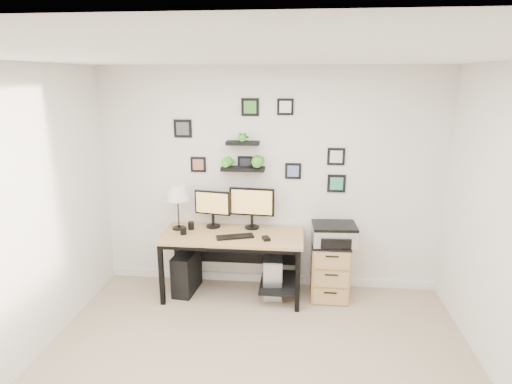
# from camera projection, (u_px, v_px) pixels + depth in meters

# --- Properties ---
(room) EXTENTS (4.00, 4.00, 4.00)m
(room) POSITION_uv_depth(u_px,v_px,m) (269.00, 278.00, 5.32)
(room) COLOR tan
(room) RESTS_ON ground
(desk) EXTENTS (1.60, 0.70, 0.75)m
(desk) POSITION_uv_depth(u_px,v_px,m) (236.00, 243.00, 4.90)
(desk) COLOR tan
(desk) RESTS_ON ground
(monitor_left) EXTENTS (0.43, 0.20, 0.44)m
(monitor_left) POSITION_uv_depth(u_px,v_px,m) (213.00, 206.00, 5.00)
(monitor_left) COLOR black
(monitor_left) RESTS_ON desk
(monitor_right) EXTENTS (0.53, 0.18, 0.49)m
(monitor_right) POSITION_uv_depth(u_px,v_px,m) (252.00, 205.00, 4.95)
(monitor_right) COLOR black
(monitor_right) RESTS_ON desk
(keyboard) EXTENTS (0.43, 0.25, 0.02)m
(keyboard) POSITION_uv_depth(u_px,v_px,m) (235.00, 237.00, 4.73)
(keyboard) COLOR black
(keyboard) RESTS_ON desk
(mouse) EXTENTS (0.11, 0.13, 0.03)m
(mouse) POSITION_uv_depth(u_px,v_px,m) (266.00, 238.00, 4.67)
(mouse) COLOR black
(mouse) RESTS_ON desk
(table_lamp) EXTENTS (0.26, 0.26, 0.53)m
(table_lamp) POSITION_uv_depth(u_px,v_px,m) (177.00, 194.00, 4.90)
(table_lamp) COLOR black
(table_lamp) RESTS_ON desk
(mug) EXTENTS (0.07, 0.07, 0.08)m
(mug) POSITION_uv_depth(u_px,v_px,m) (183.00, 231.00, 4.83)
(mug) COLOR black
(mug) RESTS_ON desk
(pen_cup) EXTENTS (0.07, 0.07, 0.09)m
(pen_cup) POSITION_uv_depth(u_px,v_px,m) (191.00, 226.00, 4.98)
(pen_cup) COLOR black
(pen_cup) RESTS_ON desk
(pc_tower_black) EXTENTS (0.26, 0.50, 0.48)m
(pc_tower_black) POSITION_uv_depth(u_px,v_px,m) (187.00, 272.00, 5.06)
(pc_tower_black) COLOR black
(pc_tower_black) RESTS_ON ground
(pc_tower_grey) EXTENTS (0.24, 0.50, 0.49)m
(pc_tower_grey) POSITION_uv_depth(u_px,v_px,m) (273.00, 274.00, 5.00)
(pc_tower_grey) COLOR gray
(pc_tower_grey) RESTS_ON ground
(file_cabinet) EXTENTS (0.43, 0.53, 0.67)m
(file_cabinet) POSITION_uv_depth(u_px,v_px,m) (329.00, 269.00, 4.92)
(file_cabinet) COLOR tan
(file_cabinet) RESTS_ON ground
(printer) EXTENTS (0.50, 0.42, 0.22)m
(printer) POSITION_uv_depth(u_px,v_px,m) (334.00, 234.00, 4.76)
(printer) COLOR silver
(printer) RESTS_ON file_cabinet
(wall_decor) EXTENTS (1.99, 0.18, 1.06)m
(wall_decor) POSITION_uv_depth(u_px,v_px,m) (249.00, 152.00, 4.86)
(wall_decor) COLOR black
(wall_decor) RESTS_ON ground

